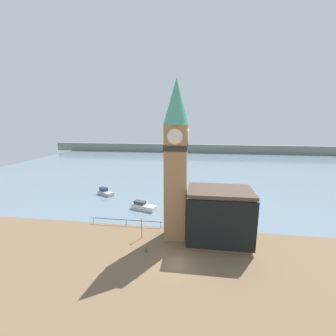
% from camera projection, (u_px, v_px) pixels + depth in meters
% --- Properties ---
extents(ground_plane, '(160.00, 160.00, 0.00)m').
position_uv_depth(ground_plane, '(177.00, 265.00, 30.27)').
color(ground_plane, brown).
extents(water, '(160.00, 120.00, 0.00)m').
position_uv_depth(water, '(193.00, 165.00, 98.85)').
color(water, slate).
rests_on(water, ground_plane).
extents(far_shoreline, '(180.00, 3.00, 5.00)m').
position_uv_depth(far_shoreline, '(195.00, 149.00, 137.10)').
color(far_shoreline, gray).
rests_on(far_shoreline, water).
extents(pier_railing, '(13.63, 0.08, 1.09)m').
position_uv_depth(pier_railing, '(126.00, 220.00, 41.70)').
color(pier_railing, '#232328').
rests_on(pier_railing, ground_plane).
extents(clock_tower, '(3.96, 3.96, 25.34)m').
position_uv_depth(clock_tower, '(176.00, 157.00, 35.12)').
color(clock_tower, '#9E754C').
rests_on(clock_tower, ground_plane).
extents(pier_building, '(10.01, 7.06, 8.75)m').
position_uv_depth(pier_building, '(219.00, 216.00, 35.39)').
color(pier_building, '#935B42').
rests_on(pier_building, ground_plane).
extents(boat_near, '(6.01, 3.71, 1.77)m').
position_uv_depth(boat_near, '(143.00, 206.00, 49.27)').
color(boat_near, silver).
rests_on(boat_near, water).
extents(boat_far, '(5.17, 4.37, 1.78)m').
position_uv_depth(boat_far, '(105.00, 192.00, 59.23)').
color(boat_far, '#B7B2A8').
rests_on(boat_far, water).
extents(mooring_bollard_near, '(0.35, 0.35, 0.76)m').
position_uv_depth(mooring_bollard_near, '(146.00, 250.00, 33.21)').
color(mooring_bollard_near, brown).
rests_on(mooring_bollard_near, ground_plane).
extents(lamp_post, '(0.32, 0.32, 3.64)m').
position_uv_depth(lamp_post, '(141.00, 224.00, 36.76)').
color(lamp_post, '#2D2D33').
rests_on(lamp_post, ground_plane).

